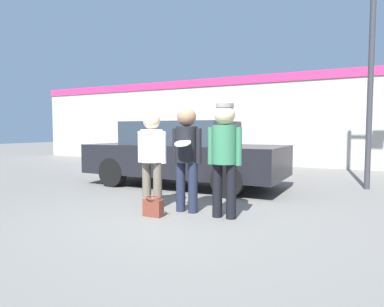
# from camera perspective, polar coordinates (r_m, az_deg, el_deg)

# --- Properties ---
(ground_plane) EXTENTS (56.00, 56.00, 0.00)m
(ground_plane) POSITION_cam_1_polar(r_m,az_deg,el_deg) (5.50, -0.28, -9.82)
(ground_plane) COLOR #66635E
(storefront_building) EXTENTS (24.00, 0.22, 3.32)m
(storefront_building) POSITION_cam_1_polar(r_m,az_deg,el_deg) (12.72, 16.16, 5.53)
(storefront_building) COLOR #B2A89E
(storefront_building) RESTS_ON ground
(person_left) EXTENTS (0.55, 0.38, 1.61)m
(person_left) POSITION_cam_1_polar(r_m,az_deg,el_deg) (5.76, -6.71, 0.42)
(person_left) COLOR #665B4C
(person_left) RESTS_ON ground
(person_middle_with_frisbee) EXTENTS (0.51, 0.54, 1.66)m
(person_middle_with_frisbee) POSITION_cam_1_polar(r_m,az_deg,el_deg) (5.40, -0.90, 0.52)
(person_middle_with_frisbee) COLOR #1E2338
(person_middle_with_frisbee) RESTS_ON ground
(person_right) EXTENTS (0.53, 0.36, 1.69)m
(person_right) POSITION_cam_1_polar(r_m,az_deg,el_deg) (5.06, 5.43, 0.68)
(person_right) COLOR black
(person_right) RESTS_ON ground
(parked_car_near) EXTENTS (4.58, 1.94, 1.50)m
(parked_car_near) POSITION_cam_1_polar(r_m,az_deg,el_deg) (8.00, -1.41, 0.03)
(parked_car_near) COLOR black
(parked_car_near) RESTS_ON ground
(street_lamp) EXTENTS (1.06, 0.35, 6.27)m
(street_lamp) POSITION_cam_1_polar(r_m,az_deg,el_deg) (8.80, 29.04, 19.77)
(street_lamp) COLOR #38383D
(street_lamp) RESTS_ON ground
(shrub) EXTENTS (1.11, 1.11, 1.11)m
(shrub) POSITION_cam_1_polar(r_m,az_deg,el_deg) (13.55, -2.54, 0.77)
(shrub) COLOR #2D6B33
(shrub) RESTS_ON ground
(handbag) EXTENTS (0.30, 0.23, 0.30)m
(handbag) POSITION_cam_1_polar(r_m,az_deg,el_deg) (5.27, -6.48, -8.83)
(handbag) COLOR brown
(handbag) RESTS_ON ground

